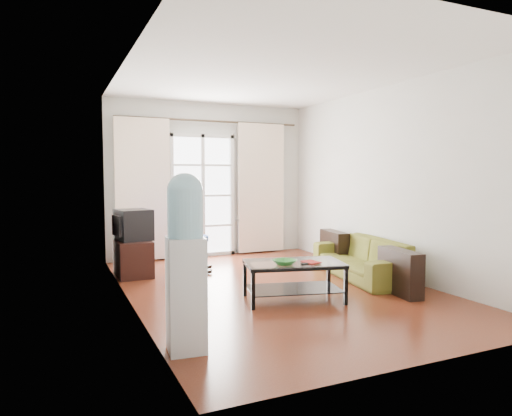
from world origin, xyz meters
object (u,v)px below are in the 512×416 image
(tv_stand, at_px, (133,258))
(task_chair, at_px, (191,252))
(sofa, at_px, (362,258))
(water_cooler, at_px, (186,259))
(coffee_table, at_px, (294,276))
(crt_tv, at_px, (132,225))

(tv_stand, distance_m, task_chair, 0.84)
(sofa, height_order, task_chair, task_chair)
(tv_stand, xyz_separation_m, task_chair, (0.84, -0.04, 0.04))
(task_chair, xyz_separation_m, water_cooler, (-0.90, -3.00, 0.47))
(coffee_table, distance_m, crt_tv, 2.61)
(tv_stand, xyz_separation_m, water_cooler, (-0.06, -3.04, 0.51))
(coffee_table, xyz_separation_m, crt_tv, (-1.47, 2.11, 0.44))
(task_chair, relative_size, water_cooler, 0.69)
(tv_stand, bearing_deg, coffee_table, -55.84)
(sofa, relative_size, task_chair, 1.96)
(tv_stand, relative_size, water_cooler, 0.48)
(water_cooler, bearing_deg, task_chair, 79.14)
(coffee_table, height_order, water_cooler, water_cooler)
(tv_stand, bearing_deg, task_chair, -4.29)
(crt_tv, relative_size, water_cooler, 0.38)
(crt_tv, distance_m, water_cooler, 3.08)
(sofa, distance_m, coffee_table, 1.60)
(sofa, height_order, crt_tv, crt_tv)
(coffee_table, xyz_separation_m, tv_stand, (-1.47, 2.07, -0.03))
(task_chair, bearing_deg, water_cooler, -124.41)
(sofa, relative_size, crt_tv, 3.57)
(crt_tv, relative_size, task_chair, 0.55)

